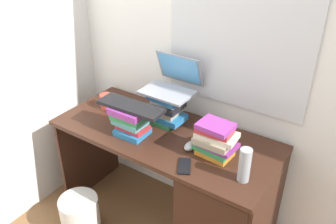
# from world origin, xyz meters

# --- Properties ---
(ground_plane) EXTENTS (6.00, 6.00, 0.00)m
(ground_plane) POSITION_xyz_m (0.00, 0.00, 0.00)
(ground_plane) COLOR brown
(wall_back) EXTENTS (6.00, 0.06, 2.60)m
(wall_back) POSITION_xyz_m (0.00, 0.36, 1.30)
(wall_back) COLOR white
(wall_back) RESTS_ON ground
(wall_left) EXTENTS (0.05, 6.00, 2.60)m
(wall_left) POSITION_xyz_m (-0.94, 0.00, 1.30)
(wall_left) COLOR silver
(wall_left) RESTS_ON ground
(desk) EXTENTS (1.43, 0.62, 0.76)m
(desk) POSITION_xyz_m (0.37, -0.02, 0.42)
(desk) COLOR #381E14
(desk) RESTS_ON ground
(book_stack_tall) EXTENTS (0.24, 0.19, 0.21)m
(book_stack_tall) POSITION_xyz_m (-0.06, 0.12, 0.87)
(book_stack_tall) COLOR #338C4C
(book_stack_tall) RESTS_ON desk
(book_stack_keyboard_riser) EXTENTS (0.23, 0.17, 0.18)m
(book_stack_keyboard_riser) POSITION_xyz_m (-0.17, -0.12, 0.86)
(book_stack_keyboard_riser) COLOR #2672B2
(book_stack_keyboard_riser) RESTS_ON desk
(book_stack_side) EXTENTS (0.24, 0.17, 0.21)m
(book_stack_side) POSITION_xyz_m (0.36, -0.03, 0.87)
(book_stack_side) COLOR orange
(book_stack_side) RESTS_ON desk
(laptop) EXTENTS (0.32, 0.30, 0.22)m
(laptop) POSITION_xyz_m (-0.07, 0.19, 1.02)
(laptop) COLOR gray
(laptop) RESTS_ON book_stack_tall
(keyboard) EXTENTS (0.43, 0.16, 0.02)m
(keyboard) POSITION_xyz_m (-0.17, -0.11, 0.95)
(keyboard) COLOR black
(keyboard) RESTS_ON book_stack_keyboard_riser
(computer_mouse) EXTENTS (0.06, 0.10, 0.04)m
(computer_mouse) POSITION_xyz_m (0.22, -0.05, 0.78)
(computer_mouse) COLOR #A5A8AD
(computer_mouse) RESTS_ON desk
(mug) EXTENTS (0.13, 0.09, 0.10)m
(mug) POSITION_xyz_m (-0.52, 0.04, 0.81)
(mug) COLOR #B23F33
(mug) RESTS_ON desk
(water_bottle) EXTENTS (0.06, 0.06, 0.19)m
(water_bottle) POSITION_xyz_m (0.59, -0.13, 0.86)
(water_bottle) COLOR #999EA5
(water_bottle) RESTS_ON desk
(cell_phone) EXTENTS (0.12, 0.15, 0.01)m
(cell_phone) POSITION_xyz_m (0.28, -0.21, 0.77)
(cell_phone) COLOR black
(cell_phone) RESTS_ON desk
(wastebasket) EXTENTS (0.27, 0.27, 0.29)m
(wastebasket) POSITION_xyz_m (-0.43, -0.41, 0.15)
(wastebasket) COLOR silver
(wastebasket) RESTS_ON ground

